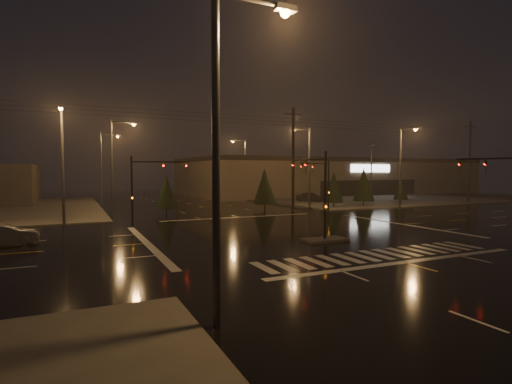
% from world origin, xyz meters
% --- Properties ---
extents(ground, '(140.00, 140.00, 0.00)m').
position_xyz_m(ground, '(0.00, 0.00, 0.00)').
color(ground, black).
rests_on(ground, ground).
extents(sidewalk_ne, '(36.00, 36.00, 0.12)m').
position_xyz_m(sidewalk_ne, '(30.00, 30.00, 0.06)').
color(sidewalk_ne, '#42403B').
rests_on(sidewalk_ne, ground).
extents(median_island, '(3.00, 1.60, 0.15)m').
position_xyz_m(median_island, '(0.00, -4.00, 0.07)').
color(median_island, '#42403B').
rests_on(median_island, ground).
extents(crosswalk, '(15.00, 2.60, 0.01)m').
position_xyz_m(crosswalk, '(0.00, -9.00, 0.01)').
color(crosswalk, beige).
rests_on(crosswalk, ground).
extents(stop_bar_near, '(16.00, 0.50, 0.01)m').
position_xyz_m(stop_bar_near, '(0.00, -11.00, 0.01)').
color(stop_bar_near, beige).
rests_on(stop_bar_near, ground).
extents(stop_bar_far, '(16.00, 0.50, 0.01)m').
position_xyz_m(stop_bar_far, '(0.00, 11.00, 0.01)').
color(stop_bar_far, beige).
rests_on(stop_bar_far, ground).
extents(parking_lot, '(50.00, 24.00, 0.08)m').
position_xyz_m(parking_lot, '(35.00, 28.00, 0.04)').
color(parking_lot, black).
rests_on(parking_lot, ground).
extents(retail_building, '(60.20, 28.30, 7.20)m').
position_xyz_m(retail_building, '(35.00, 45.99, 3.84)').
color(retail_building, '#6B5F4C').
rests_on(retail_building, ground).
extents(signal_mast_median, '(0.25, 4.59, 6.00)m').
position_xyz_m(signal_mast_median, '(0.00, -3.07, 3.75)').
color(signal_mast_median, black).
rests_on(signal_mast_median, ground).
extents(signal_mast_ne, '(4.84, 1.86, 6.00)m').
position_xyz_m(signal_mast_ne, '(9.50, 10.14, 3.79)').
color(signal_mast_ne, black).
rests_on(signal_mast_ne, ground).
extents(signal_mast_nw, '(4.84, 1.86, 6.00)m').
position_xyz_m(signal_mast_nw, '(-9.50, 10.14, 3.79)').
color(signal_mast_nw, black).
rests_on(signal_mast_nw, ground).
extents(signal_mast_se, '(1.55, 3.87, 6.00)m').
position_xyz_m(signal_mast_se, '(10.23, -9.75, 3.71)').
color(signal_mast_se, black).
rests_on(signal_mast_se, ground).
extents(streetlight_0, '(2.77, 0.32, 10.00)m').
position_xyz_m(streetlight_0, '(-11.18, -15.00, 5.80)').
color(streetlight_0, '#38383A').
rests_on(streetlight_0, ground).
extents(streetlight_1, '(2.77, 0.32, 10.00)m').
position_xyz_m(streetlight_1, '(-11.18, 18.00, 5.80)').
color(streetlight_1, '#38383A').
rests_on(streetlight_1, ground).
extents(streetlight_2, '(2.77, 0.32, 10.00)m').
position_xyz_m(streetlight_2, '(-11.18, 34.00, 5.80)').
color(streetlight_2, '#38383A').
rests_on(streetlight_2, ground).
extents(streetlight_3, '(2.77, 0.32, 10.00)m').
position_xyz_m(streetlight_3, '(11.18, 16.00, 5.80)').
color(streetlight_3, '#38383A').
rests_on(streetlight_3, ground).
extents(streetlight_4, '(2.77, 0.32, 10.00)m').
position_xyz_m(streetlight_4, '(11.18, 36.00, 5.80)').
color(streetlight_4, '#38383A').
rests_on(streetlight_4, ground).
extents(streetlight_5, '(0.32, 2.77, 10.00)m').
position_xyz_m(streetlight_5, '(-16.00, 11.18, 5.80)').
color(streetlight_5, '#38383A').
rests_on(streetlight_5, ground).
extents(streetlight_6, '(0.32, 2.77, 10.00)m').
position_xyz_m(streetlight_6, '(22.00, 11.18, 5.80)').
color(streetlight_6, '#38383A').
rests_on(streetlight_6, ground).
extents(utility_pole_1, '(2.20, 0.32, 12.00)m').
position_xyz_m(utility_pole_1, '(8.00, 14.00, 6.13)').
color(utility_pole_1, black).
rests_on(utility_pole_1, ground).
extents(utility_pole_2, '(2.20, 0.32, 12.00)m').
position_xyz_m(utility_pole_2, '(38.00, 14.00, 6.13)').
color(utility_pole_2, black).
rests_on(utility_pole_2, ground).
extents(conifer_0, '(2.47, 2.47, 4.56)m').
position_xyz_m(conifer_0, '(15.12, 15.92, 2.63)').
color(conifer_0, black).
rests_on(conifer_0, ground).
extents(conifer_1, '(2.81, 2.81, 5.09)m').
position_xyz_m(conifer_1, '(19.87, 15.81, 2.89)').
color(conifer_1, black).
rests_on(conifer_1, ground).
extents(conifer_2, '(1.99, 1.99, 3.81)m').
position_xyz_m(conifer_2, '(26.58, 15.97, 2.25)').
color(conifer_2, black).
rests_on(conifer_2, ground).
extents(conifer_3, '(2.28, 2.28, 4.27)m').
position_xyz_m(conifer_3, '(-6.11, 16.72, 2.48)').
color(conifer_3, black).
rests_on(conifer_3, ground).
extents(conifer_4, '(2.78, 2.78, 5.05)m').
position_xyz_m(conifer_4, '(5.89, 17.15, 2.87)').
color(conifer_4, black).
rests_on(conifer_4, ground).
extents(car_parked, '(3.88, 4.72, 1.52)m').
position_xyz_m(car_parked, '(17.47, 24.90, 0.76)').
color(car_parked, black).
rests_on(car_parked, ground).
extents(car_crossing, '(4.01, 1.57, 1.30)m').
position_xyz_m(car_crossing, '(-19.30, 3.35, 0.65)').
color(car_crossing, slate).
rests_on(car_crossing, ground).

